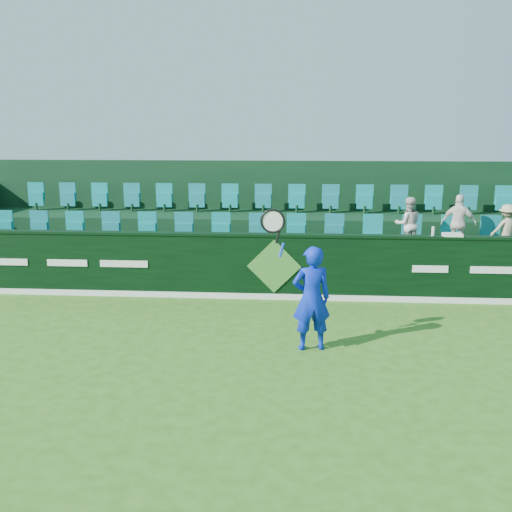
# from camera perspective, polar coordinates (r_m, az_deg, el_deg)

# --- Properties ---
(ground) EXTENTS (60.00, 60.00, 0.00)m
(ground) POSITION_cam_1_polar(r_m,az_deg,el_deg) (8.07, 0.62, -12.38)
(ground) COLOR #2E6518
(ground) RESTS_ON ground
(sponsor_hoarding) EXTENTS (16.00, 0.25, 1.35)m
(sponsor_hoarding) POSITION_cam_1_polar(r_m,az_deg,el_deg) (11.64, 1.86, -1.04)
(sponsor_hoarding) COLOR black
(sponsor_hoarding) RESTS_ON ground
(stand_tier_front) EXTENTS (16.00, 2.00, 0.80)m
(stand_tier_front) POSITION_cam_1_polar(r_m,az_deg,el_deg) (12.77, 2.04, -1.09)
(stand_tier_front) COLOR black
(stand_tier_front) RESTS_ON ground
(stand_tier_back) EXTENTS (16.00, 1.80, 1.30)m
(stand_tier_back) POSITION_cam_1_polar(r_m,az_deg,el_deg) (14.57, 2.33, 1.62)
(stand_tier_back) COLOR black
(stand_tier_back) RESTS_ON ground
(stand_rear) EXTENTS (16.00, 4.10, 2.60)m
(stand_rear) POSITION_cam_1_polar(r_m,az_deg,el_deg) (14.92, 2.40, 4.07)
(stand_rear) COLOR black
(stand_rear) RESTS_ON ground
(seat_row_front) EXTENTS (13.50, 0.50, 0.60)m
(seat_row_front) POSITION_cam_1_polar(r_m,az_deg,el_deg) (13.02, 2.13, 2.32)
(seat_row_front) COLOR #0F8788
(seat_row_front) RESTS_ON stand_tier_front
(seat_row_back) EXTENTS (13.50, 0.50, 0.60)m
(seat_row_back) POSITION_cam_1_polar(r_m,az_deg,el_deg) (14.72, 2.40, 5.47)
(seat_row_back) COLOR #0F8788
(seat_row_back) RESTS_ON stand_tier_back
(tennis_player) EXTENTS (1.17, 0.51, 2.29)m
(tennis_player) POSITION_cam_1_polar(r_m,az_deg,el_deg) (8.93, 5.51, -4.13)
(tennis_player) COLOR #0B25C4
(tennis_player) RESTS_ON ground
(spectator_left) EXTENTS (0.60, 0.48, 1.19)m
(spectator_left) POSITION_cam_1_polar(r_m,az_deg,el_deg) (12.81, 14.96, 3.08)
(spectator_left) COLOR beige
(spectator_left) RESTS_ON stand_tier_front
(spectator_middle) EXTENTS (0.79, 0.53, 1.25)m
(spectator_middle) POSITION_cam_1_polar(r_m,az_deg,el_deg) (13.05, 19.61, 3.09)
(spectator_middle) COLOR white
(spectator_middle) RESTS_ON stand_tier_front
(spectator_right) EXTENTS (0.73, 0.50, 1.05)m
(spectator_right) POSITION_cam_1_polar(r_m,az_deg,el_deg) (13.37, 23.75, 2.52)
(spectator_right) COLOR tan
(spectator_right) RESTS_ON stand_tier_front
(towel) EXTENTS (0.37, 0.24, 0.06)m
(towel) POSITION_cam_1_polar(r_m,az_deg,el_deg) (11.89, 19.03, 2.03)
(towel) COLOR white
(towel) RESTS_ON sponsor_hoarding
(drinks_bottle) EXTENTS (0.06, 0.06, 0.19)m
(drinks_bottle) POSITION_cam_1_polar(r_m,az_deg,el_deg) (11.78, 17.28, 2.39)
(drinks_bottle) COLOR silver
(drinks_bottle) RESTS_ON sponsor_hoarding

